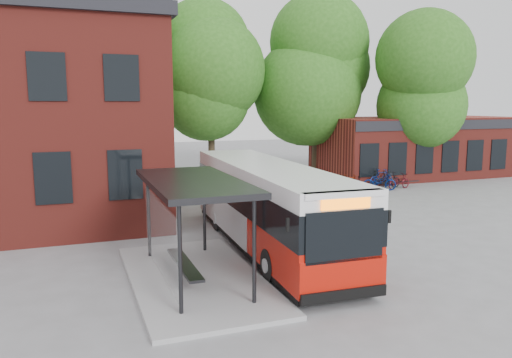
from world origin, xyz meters
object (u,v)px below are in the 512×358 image
object	(u,v)px
bicycle_6	(399,181)
city_bus	(267,206)
bicycle_0	(350,185)
bicycle_5	(388,180)
bicycle_1	(349,183)
bicycle_2	(379,182)
bicycle_3	(381,178)
bus_shelter	(194,230)

from	to	relation	value
bicycle_6	city_bus	bearing A→B (deg)	111.84
bicycle_0	bicycle_5	distance (m)	3.05
bicycle_1	bicycle_5	bearing A→B (deg)	-84.21
city_bus	bicycle_2	bearing A→B (deg)	41.42
city_bus	bicycle_0	xyz separation A→B (m)	(8.21, 8.08, -0.97)
bicycle_1	bicycle_2	world-z (taller)	bicycle_2
bicycle_5	bicycle_1	bearing A→B (deg)	90.92
bicycle_5	bicycle_6	bearing A→B (deg)	-138.88
bicycle_6	bicycle_0	bearing A→B (deg)	80.00
bicycle_1	bicycle_6	size ratio (longest dim) A/B	0.94
city_bus	bicycle_6	distance (m)	14.30
bicycle_2	bicycle_3	distance (m)	1.37
city_bus	bicycle_3	bearing A→B (deg)	42.58
city_bus	bicycle_5	xyz separation A→B (m)	(11.18, 8.78, -0.93)
bicycle_0	bicycle_6	distance (m)	3.40
bus_shelter	bicycle_2	xyz separation A→B (m)	(13.36, 10.66, -0.95)
bicycle_5	city_bus	bearing A→B (deg)	127.79
city_bus	bicycle_1	size ratio (longest dim) A/B	7.06
bicycle_2	bicycle_6	bearing A→B (deg)	-69.17
bicycle_2	bicycle_6	xyz separation A→B (m)	(1.35, 0.02, -0.05)
bus_shelter	bicycle_1	world-z (taller)	bus_shelter
bus_shelter	bicycle_0	world-z (taller)	bus_shelter
bicycle_2	bicycle_3	size ratio (longest dim) A/B	1.07
bus_shelter	bicycle_5	distance (m)	18.15
bicycle_0	bicycle_5	size ratio (longest dim) A/B	1.05
bicycle_1	bicycle_6	world-z (taller)	bicycle_1
bus_shelter	city_bus	xyz separation A→B (m)	(3.11, 2.37, -0.01)
bicycle_2	bicycle_5	size ratio (longest dim) A/B	1.12
bus_shelter	bicycle_3	xyz separation A→B (m)	(14.22, 11.73, -0.92)
bicycle_1	bicycle_2	bearing A→B (deg)	-99.69
city_bus	bicycle_6	size ratio (longest dim) A/B	6.61
bicycle_3	bicycle_6	xyz separation A→B (m)	(0.50, -1.05, -0.09)
bus_shelter	bicycle_0	bearing A→B (deg)	42.71
bicycle_3	bicycle_5	world-z (taller)	bicycle_3
bicycle_0	city_bus	bearing A→B (deg)	156.21
bicycle_3	bicycle_6	bearing A→B (deg)	-163.31
bicycle_3	bicycle_5	xyz separation A→B (m)	(0.07, -0.58, -0.02)
bus_shelter	bicycle_5	xyz separation A→B (m)	(14.29, 11.15, -0.94)
bicycle_0	bicycle_6	bearing A→B (deg)	-64.60
bus_shelter	bicycle_1	xyz separation A→B (m)	(11.63, 11.09, -0.97)
bicycle_1	bicycle_6	distance (m)	3.11
bicycle_3	bicycle_5	bearing A→B (deg)	178.65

